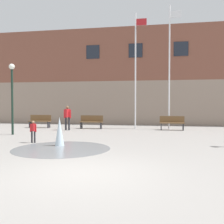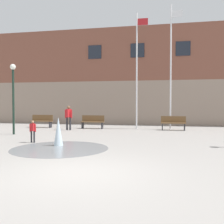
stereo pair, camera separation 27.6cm
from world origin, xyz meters
The scene contains 11 objects.
ground_plane centered at (0.00, 0.00, 0.00)m, with size 100.00×100.00×0.00m, color gray.
library_building centered at (0.00, 17.63, 3.95)m, with size 36.00×6.05×7.90m.
splash_fountain centered at (-2.03, 3.67, 0.37)m, with size 3.78×3.78×1.19m.
park_bench_far_left centered at (-6.55, 11.21, 0.48)m, with size 1.60×0.44×0.91m.
park_bench_left_of_flagpoles centered at (-2.73, 11.16, 0.48)m, with size 1.60×0.44×0.91m.
park_bench_under_right_flagpole centered at (2.72, 11.18, 0.48)m, with size 1.60×0.44×0.91m.
adult_watching centered at (-4.01, 9.90, 0.93)m, with size 0.50×0.39×1.59m.
child_in_fountain centered at (-3.62, 4.46, 0.58)m, with size 0.31×0.20×0.99m.
flagpole_left centered at (0.29, 11.68, 4.20)m, with size 0.80×0.10×7.90m.
flagpole_right centered at (2.56, 11.68, 4.39)m, with size 0.80×0.10×8.29m.
lamp_post_left_lane centered at (-6.19, 7.05, 2.58)m, with size 0.32×0.32×3.96m.
Camera 2 is at (2.19, -6.27, 1.78)m, focal length 42.00 mm.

